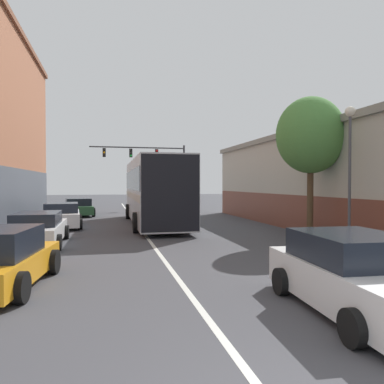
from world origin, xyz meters
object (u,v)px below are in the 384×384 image
at_px(parked_car_left_distant, 38,229).
at_px(traffic_signal_gantry, 152,161).
at_px(parked_car_left_mid, 78,207).
at_px(street_tree_near, 311,136).
at_px(hatchback_foreground, 357,276).
at_px(bus, 154,189).
at_px(parked_car_left_near, 62,216).
at_px(street_lamp, 350,158).

xyz_separation_m(parked_car_left_distant, traffic_signal_gantry, (6.74, 19.90, 3.92)).
height_order(parked_car_left_mid, street_tree_near, street_tree_near).
bearing_deg(parked_car_left_mid, traffic_signal_gantry, -52.14).
bearing_deg(hatchback_foreground, bus, 9.81).
distance_m(parked_car_left_near, parked_car_left_distant, 6.01).
xyz_separation_m(parked_car_left_near, traffic_signal_gantry, (6.56, 13.89, 3.89)).
bearing_deg(bus, parked_car_left_mid, 34.06).
bearing_deg(parked_car_left_mid, hatchback_foreground, -171.61).
distance_m(parked_car_left_near, street_lamp, 14.63).
relative_size(hatchback_foreground, street_lamp, 0.84).
bearing_deg(hatchback_foreground, parked_car_left_mid, 19.33).
height_order(parked_car_left_near, street_tree_near, street_tree_near).
xyz_separation_m(traffic_signal_gantry, street_lamp, (4.24, -23.41, -1.26)).
bearing_deg(bus, parked_car_left_distant, 140.99).
bearing_deg(bus, hatchback_foreground, -173.21).
bearing_deg(street_lamp, hatchback_foreground, -124.46).
relative_size(parked_car_left_mid, traffic_signal_gantry, 0.53).
distance_m(hatchback_foreground, street_lamp, 7.40).
distance_m(hatchback_foreground, parked_car_left_near, 16.71).
bearing_deg(traffic_signal_gantry, parked_car_left_mid, -134.44).
bearing_deg(bus, traffic_signal_gantry, -6.09).
xyz_separation_m(hatchback_foreground, street_tree_near, (3.89, 8.29, 3.71)).
bearing_deg(bus, parked_car_left_near, 95.05).
relative_size(parked_car_left_mid, parked_car_left_distant, 1.02).
bearing_deg(parked_car_left_distant, parked_car_left_near, -2.33).
xyz_separation_m(parked_car_left_near, street_lamp, (10.80, -9.51, 2.63)).
distance_m(bus, hatchback_foreground, 15.82).
distance_m(bus, street_tree_near, 9.59).
bearing_deg(parked_car_left_mid, parked_car_left_distant, 170.20).
bearing_deg(street_lamp, parked_car_left_distant, 162.31).
xyz_separation_m(parked_car_left_mid, parked_car_left_distant, (-0.50, -13.53, -0.01)).
bearing_deg(street_lamp, bus, 119.95).
xyz_separation_m(bus, parked_car_left_mid, (-4.76, 7.10, -1.44)).
bearing_deg(street_tree_near, parked_car_left_near, 147.23).
height_order(bus, parked_car_left_distant, bus).
height_order(bus, street_lamp, street_lamp).
height_order(traffic_signal_gantry, street_lamp, traffic_signal_gantry).
relative_size(street_lamp, street_tree_near, 0.85).
bearing_deg(street_tree_near, traffic_signal_gantry, 101.43).
relative_size(bus, hatchback_foreground, 2.78).
relative_size(hatchback_foreground, traffic_signal_gantry, 0.48).
xyz_separation_m(parked_car_left_near, parked_car_left_distant, (-0.18, -6.01, -0.02)).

